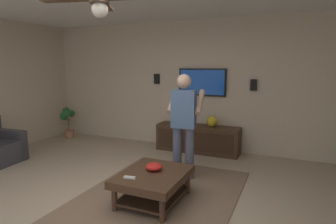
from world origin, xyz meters
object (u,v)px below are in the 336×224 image
Objects in this scene: coffee_table at (153,180)px; bowl at (154,167)px; ceiling_fan at (99,2)px; tv at (202,82)px; media_console at (198,139)px; remote_white at (130,177)px; person_standing at (184,120)px; wall_speaker_right at (157,79)px; wall_speaker_left at (254,85)px; vase_round at (212,121)px; potted_plant_short at (67,119)px.

bowl is at bearing 19.90° from coffee_table.
tv is at bearing -0.72° from ceiling_fan.
remote_white is at bearing -0.47° from media_console.
ceiling_fan is at bearing 162.85° from person_standing.
coffee_table is 0.59× the size of media_console.
bowl is at bearing -154.87° from wall_speaker_right.
remote_white is (-0.37, 0.15, -0.04)m from bowl.
coffee_table is at bearing 3.84° from media_console.
wall_speaker_left is (1.67, -0.81, 0.46)m from person_standing.
coffee_table is at bearing -160.10° from bowl.
ceiling_fan is at bearing 173.88° from vase_round.
wall_speaker_right reaches higher than bowl.
person_standing is 0.99m from bowl.
coffee_table is at bearing -130.68° from remote_white.
ceiling_fan is (-3.34, 0.04, 0.95)m from tv.
remote_white is at bearing 148.12° from coffee_table.
ceiling_fan reaches higher than potted_plant_short.
person_standing reaches higher than vase_round.
potted_plant_short is at bearing 95.73° from wall_speaker_left.
vase_round reaches higher than media_console.
ceiling_fan is at bearing -0.72° from tv.
ceiling_fan is at bearing 168.37° from bowl.
ceiling_fan reaches higher than coffee_table.
potted_plant_short is at bearing 57.86° from coffee_table.
wall_speaker_left is at bearing -34.07° from person_standing.
person_standing reaches higher than media_console.
tv is at bearing -90.71° from wall_speaker_right.
potted_plant_short is 3.45× the size of wall_speaker_right.
ceiling_fan is at bearing 162.24° from wall_speaker_left.
potted_plant_short is at bearing 100.96° from wall_speaker_right.
wall_speaker_right is (2.52, 1.18, 1.02)m from bowl.
vase_round is at bearing 108.20° from wall_speaker_left.
coffee_table is 2.22m from ceiling_fan.
potted_plant_short is 4.01m from bowl.
wall_speaker_right is at bearing -79.13° from remote_white.
wall_speaker_left is at bearing -118.82° from remote_white.
ceiling_fan reaches higher than bowl.
wall_speaker_right is at bearing -79.04° from potted_plant_short.
tv is 4.61× the size of bowl.
person_standing is 1.91m from wall_speaker_left.
wall_speaker_left is at bearing -71.80° from vase_round.
coffee_table is 0.61× the size of person_standing.
wall_speaker_right is (0.43, -2.24, 1.00)m from potted_plant_short.
potted_plant_short is (1.23, 3.52, -0.46)m from person_standing.
ceiling_fan is (-3.35, -1.01, 0.90)m from wall_speaker_right.
tv reaches higher than coffee_table.
remote_white is 0.13× the size of ceiling_fan.
tv is 0.84× the size of ceiling_fan.
tv is 1.06m from wall_speaker_right.
person_standing reaches higher than wall_speaker_right.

